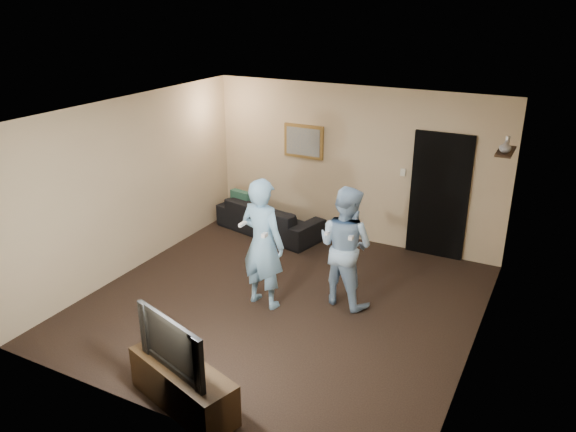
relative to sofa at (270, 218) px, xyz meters
The scene contains 19 objects.
ground 2.46m from the sofa, 56.72° to the right, with size 5.00×5.00×0.00m, color black.
ceiling 3.37m from the sofa, 56.72° to the right, with size 5.00×5.00×0.04m, color silver.
wall_back 1.74m from the sofa, 18.99° to the left, with size 5.00×0.04×2.60m, color tan.
wall_front 4.84m from the sofa, 73.57° to the right, with size 5.00×0.04×2.60m, color tan.
wall_left 2.56m from the sofa, 119.66° to the right, with size 0.04×5.00×2.60m, color tan.
wall_right 4.46m from the sofa, 27.98° to the right, with size 0.04×5.00×2.60m, color tan.
sofa is the anchor object (origin of this frame).
throw_pillow 0.62m from the sofa, behind, with size 0.40×0.13×0.40m, color #164338.
painting_frame 1.46m from the sofa, 44.80° to the left, with size 0.72×0.05×0.57m, color olive.
painting_canvas 1.45m from the sofa, 42.97° to the left, with size 0.62×0.01×0.47m, color slate.
doorway 2.91m from the sofa, ahead, with size 0.90×0.06×2.00m, color black.
light_switch 2.45m from the sofa, 11.26° to the left, with size 0.08×0.02×0.12m, color silver.
wall_shelf 4.11m from the sofa, ahead, with size 0.20×0.60×0.03m, color black.
shelf_vase 4.16m from the sofa, ahead, with size 0.15×0.15×0.16m, color #A3A2A7.
shelf_figurine 4.15m from the sofa, ahead, with size 0.06×0.06×0.18m, color silver.
tv_console 4.56m from the sofa, 71.72° to the right, with size 1.30×0.42×0.47m, color black.
television 4.59m from the sofa, 71.72° to the right, with size 1.02×0.13×0.58m, color black.
wii_player_left 2.52m from the sofa, 62.65° to the right, with size 0.70×0.54×1.78m.
wii_player_right 2.68m from the sofa, 38.15° to the right, with size 0.92×0.79×1.65m.
Camera 1 is at (3.17, -5.90, 3.91)m, focal length 35.00 mm.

